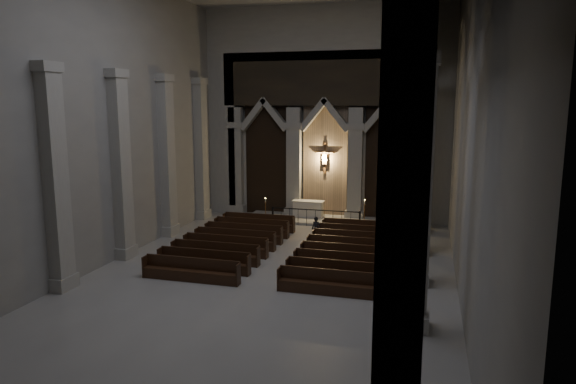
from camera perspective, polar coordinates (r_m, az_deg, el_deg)
The scene contains 11 objects.
room at distance 18.38m, azimuth -3.02°, elevation 12.84°, with size 24.00×24.10×12.00m.
sanctuary_wall at distance 29.53m, azimuth 4.12°, elevation 9.78°, with size 14.00×0.77×12.00m.
right_arcade at distance 18.80m, azimuth 14.92°, elevation 13.15°, with size 1.00×24.00×12.00m.
left_pilasters at distance 24.52m, azimuth -15.48°, elevation 3.10°, with size 0.60×13.00×8.03m.
sanctuary_step at distance 29.36m, azimuth 3.61°, elevation -3.09°, with size 8.50×2.60×0.15m, color #A9A79E.
altar at distance 29.75m, azimuth 2.25°, elevation -1.84°, with size 1.82×0.73×0.93m.
altar_rail at distance 27.94m, azimuth 3.06°, elevation -2.56°, with size 4.93×0.09×0.97m.
candle_stand_left at distance 28.79m, azimuth -2.51°, elevation -2.70°, with size 0.24×0.24×1.44m.
candle_stand_right at distance 27.72m, azimuth 8.46°, elevation -3.19°, with size 0.27×0.27×1.60m.
pews at distance 22.68m, azimuth -0.01°, elevation -6.43°, with size 9.29×8.50×0.87m.
worshipper at distance 24.97m, azimuth 3.13°, elevation -4.15°, with size 0.44×0.29×1.21m, color black.
Camera 1 is at (5.73, -17.43, 6.64)m, focal length 32.00 mm.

